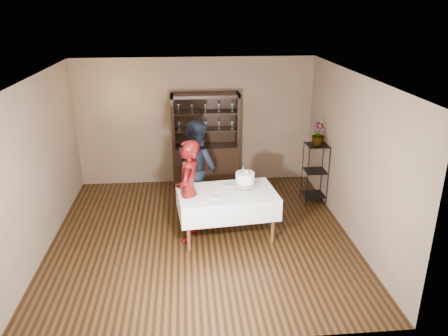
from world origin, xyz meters
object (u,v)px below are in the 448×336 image
(man, at_px, (197,169))
(potted_plant, at_px, (318,134))
(cake, at_px, (245,179))
(plant_etagere, at_px, (315,171))
(cake_table, at_px, (227,202))
(woman, at_px, (188,191))
(china_hutch, at_px, (206,156))

(man, distance_m, potted_plant, 2.39)
(man, relative_size, cake, 3.77)
(plant_etagere, distance_m, cake, 1.95)
(cake_table, relative_size, woman, 0.99)
(china_hutch, height_order, plant_etagere, china_hutch)
(china_hutch, relative_size, plant_etagere, 1.67)
(china_hutch, bearing_deg, cake, -76.24)
(plant_etagere, height_order, woman, woman)
(china_hutch, relative_size, cake, 4.15)
(china_hutch, bearing_deg, cake_table, -84.20)
(cake_table, bearing_deg, man, 118.71)
(china_hutch, bearing_deg, woman, -100.05)
(cake_table, xyz_separation_m, potted_plant, (1.85, 1.17, 0.79))
(cake, height_order, potted_plant, potted_plant)
(potted_plant, bearing_deg, plant_etagere, 76.42)
(china_hutch, xyz_separation_m, woman, (-0.41, -2.29, 0.20))
(woman, bearing_deg, cake_table, 105.03)
(man, xyz_separation_m, cake, (0.78, -0.80, 0.09))
(woman, xyz_separation_m, potted_plant, (2.48, 1.22, 0.54))
(plant_etagere, relative_size, cake_table, 0.71)
(potted_plant, bearing_deg, cake, -144.07)
(woman, distance_m, potted_plant, 2.82)
(woman, bearing_deg, cake, 107.11)
(potted_plant, bearing_deg, man, -172.25)
(china_hutch, relative_size, potted_plant, 4.59)
(cake_table, relative_size, man, 0.94)
(plant_etagere, xyz_separation_m, potted_plant, (-0.00, -0.02, 0.75))
(cake_table, height_order, man, man)
(china_hutch, distance_m, potted_plant, 2.45)
(plant_etagere, height_order, man, man)
(cake_table, height_order, woman, woman)
(woman, bearing_deg, potted_plant, 127.14)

